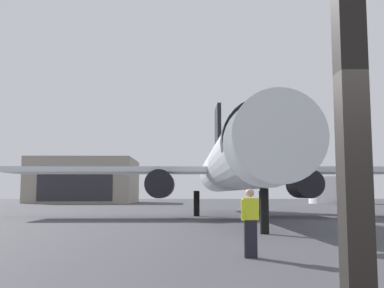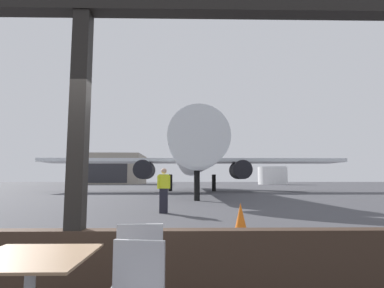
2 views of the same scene
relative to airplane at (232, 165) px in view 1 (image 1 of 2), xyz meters
name	(u,v)px [view 1 (image 1 of 2)]	position (x,y,z in m)	size (l,w,h in m)	color
ground_plane	(199,211)	(-1.96, 11.87, -3.55)	(220.00, 220.00, 0.00)	#424247
window_frame	(357,246)	(-1.96, -28.13, -2.31)	(8.48, 0.24, 3.63)	#38281E
airplane	(232,165)	(0.00, 0.00, 0.00)	(31.59, 32.52, 10.30)	silver
ground_crew_worker	(250,222)	(-1.54, -19.59, -2.64)	(0.49, 0.35, 1.74)	black
distant_hangar	(86,181)	(-21.94, 55.34, 0.49)	(18.23, 16.90, 8.07)	#9E9384
fuel_storage_tank	(331,190)	(21.19, 46.40, -1.33)	(7.27, 7.27, 4.42)	white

